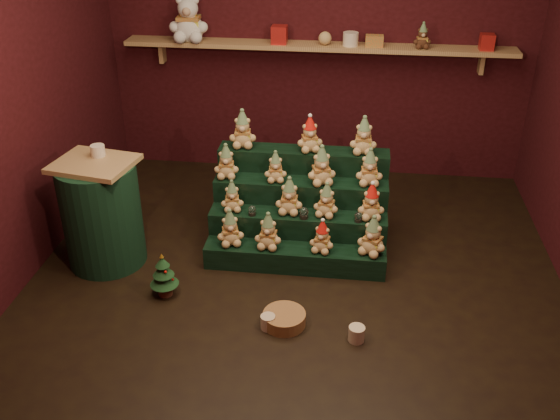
# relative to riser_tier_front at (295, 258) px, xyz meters

# --- Properties ---
(ground) EXTENTS (4.00, 4.00, 0.00)m
(ground) POSITION_rel_riser_tier_front_xyz_m (0.02, -0.16, -0.09)
(ground) COLOR black
(ground) RESTS_ON ground
(back_wall) EXTENTS (4.00, 0.10, 2.80)m
(back_wall) POSITION_rel_riser_tier_front_xyz_m (0.02, 1.89, 1.31)
(back_wall) COLOR black
(back_wall) RESTS_ON ground
(front_wall) EXTENTS (4.00, 0.10, 2.80)m
(front_wall) POSITION_rel_riser_tier_front_xyz_m (0.02, -2.21, 1.31)
(front_wall) COLOR black
(front_wall) RESTS_ON ground
(left_wall) EXTENTS (0.10, 4.00, 2.80)m
(left_wall) POSITION_rel_riser_tier_front_xyz_m (-2.03, -0.16, 1.31)
(left_wall) COLOR black
(left_wall) RESTS_ON ground
(back_shelf) EXTENTS (3.60, 0.26, 0.24)m
(back_shelf) POSITION_rel_riser_tier_front_xyz_m (0.02, 1.71, 1.20)
(back_shelf) COLOR tan
(back_shelf) RESTS_ON ground
(riser_tier_front) EXTENTS (1.40, 0.22, 0.18)m
(riser_tier_front) POSITION_rel_riser_tier_front_xyz_m (0.00, 0.00, 0.00)
(riser_tier_front) COLOR black
(riser_tier_front) RESTS_ON ground
(riser_tier_midfront) EXTENTS (1.40, 0.22, 0.36)m
(riser_tier_midfront) POSITION_rel_riser_tier_front_xyz_m (0.00, 0.22, 0.09)
(riser_tier_midfront) COLOR black
(riser_tier_midfront) RESTS_ON ground
(riser_tier_midback) EXTENTS (1.40, 0.22, 0.54)m
(riser_tier_midback) POSITION_rel_riser_tier_front_xyz_m (0.00, 0.44, 0.18)
(riser_tier_midback) COLOR black
(riser_tier_midback) RESTS_ON ground
(riser_tier_back) EXTENTS (1.40, 0.22, 0.72)m
(riser_tier_back) POSITION_rel_riser_tier_front_xyz_m (0.00, 0.66, 0.27)
(riser_tier_back) COLOR black
(riser_tier_back) RESTS_ON ground
(teddy_0) EXTENTS (0.25, 0.24, 0.29)m
(teddy_0) POSITION_rel_riser_tier_front_xyz_m (-0.50, 0.01, 0.23)
(teddy_0) COLOR tan
(teddy_0) RESTS_ON riser_tier_front
(teddy_1) EXTENTS (0.22, 0.20, 0.29)m
(teddy_1) POSITION_rel_riser_tier_front_xyz_m (-0.20, -0.00, 0.23)
(teddy_1) COLOR tan
(teddy_1) RESTS_ON riser_tier_front
(teddy_2) EXTENTS (0.22, 0.20, 0.26)m
(teddy_2) POSITION_rel_riser_tier_front_xyz_m (0.21, -0.01, 0.22)
(teddy_2) COLOR tan
(teddy_2) RESTS_ON riser_tier_front
(teddy_3) EXTENTS (0.29, 0.28, 0.31)m
(teddy_3) POSITION_rel_riser_tier_front_xyz_m (0.59, 0.01, 0.25)
(teddy_3) COLOR tan
(teddy_3) RESTS_ON riser_tier_front
(teddy_4) EXTENTS (0.21, 0.19, 0.25)m
(teddy_4) POSITION_rel_riser_tier_front_xyz_m (-0.52, 0.22, 0.40)
(teddy_4) COLOR tan
(teddy_4) RESTS_ON riser_tier_midfront
(teddy_5) EXTENTS (0.22, 0.20, 0.30)m
(teddy_5) POSITION_rel_riser_tier_front_xyz_m (-0.07, 0.24, 0.42)
(teddy_5) COLOR tan
(teddy_5) RESTS_ON riser_tier_midfront
(teddy_6) EXTENTS (0.23, 0.21, 0.27)m
(teddy_6) POSITION_rel_riser_tier_front_xyz_m (0.22, 0.23, 0.41)
(teddy_6) COLOR tan
(teddy_6) RESTS_ON riser_tier_midfront
(teddy_7) EXTENTS (0.23, 0.21, 0.29)m
(teddy_7) POSITION_rel_riser_tier_front_xyz_m (0.56, 0.23, 0.41)
(teddy_7) COLOR tan
(teddy_7) RESTS_ON riser_tier_midfront
(teddy_8) EXTENTS (0.22, 0.20, 0.28)m
(teddy_8) POSITION_rel_riser_tier_front_xyz_m (-0.60, 0.44, 0.59)
(teddy_8) COLOR tan
(teddy_8) RESTS_ON riser_tier_midback
(teddy_9) EXTENTS (0.20, 0.18, 0.25)m
(teddy_9) POSITION_rel_riser_tier_front_xyz_m (-0.20, 0.42, 0.57)
(teddy_9) COLOR tan
(teddy_9) RESTS_ON riser_tier_midback
(teddy_10) EXTENTS (0.27, 0.26, 0.31)m
(teddy_10) POSITION_rel_riser_tier_front_xyz_m (0.16, 0.42, 0.61)
(teddy_10) COLOR tan
(teddy_10) RESTS_ON riser_tier_midback
(teddy_11) EXTENTS (0.22, 0.20, 0.30)m
(teddy_11) POSITION_rel_riser_tier_front_xyz_m (0.54, 0.46, 0.60)
(teddy_11) COLOR tan
(teddy_11) RESTS_ON riser_tier_midback
(teddy_12) EXTENTS (0.24, 0.22, 0.31)m
(teddy_12) POSITION_rel_riser_tier_front_xyz_m (-0.50, 0.66, 0.78)
(teddy_12) COLOR tan
(teddy_12) RESTS_ON riser_tier_back
(teddy_13) EXTENTS (0.25, 0.23, 0.29)m
(teddy_13) POSITION_rel_riser_tier_front_xyz_m (0.05, 0.64, 0.77)
(teddy_13) COLOR tan
(teddy_13) RESTS_ON riser_tier_back
(teddy_14) EXTENTS (0.22, 0.20, 0.30)m
(teddy_14) POSITION_rel_riser_tier_front_xyz_m (0.48, 0.65, 0.78)
(teddy_14) COLOR tan
(teddy_14) RESTS_ON riser_tier_back
(snow_globe_a) EXTENTS (0.06, 0.06, 0.08)m
(snow_globe_a) POSITION_rel_riser_tier_front_xyz_m (-0.35, 0.16, 0.31)
(snow_globe_a) COLOR black
(snow_globe_a) RESTS_ON riser_tier_midfront
(snow_globe_b) EXTENTS (0.07, 0.07, 0.09)m
(snow_globe_b) POSITION_rel_riser_tier_front_xyz_m (0.05, 0.16, 0.32)
(snow_globe_b) COLOR black
(snow_globe_b) RESTS_ON riser_tier_midfront
(snow_globe_c) EXTENTS (0.06, 0.06, 0.08)m
(snow_globe_c) POSITION_rel_riser_tier_front_xyz_m (0.47, 0.16, 0.31)
(snow_globe_c) COLOR black
(snow_globe_c) RESTS_ON riser_tier_midfront
(side_table) EXTENTS (0.63, 0.60, 0.86)m
(side_table) POSITION_rel_riser_tier_front_xyz_m (-1.48, -0.07, 0.34)
(side_table) COLOR tan
(side_table) RESTS_ON ground
(table_ornament) EXTENTS (0.11, 0.11, 0.08)m
(table_ornament) POSITION_rel_riser_tier_front_xyz_m (-1.48, 0.03, 0.81)
(table_ornament) COLOR beige
(table_ornament) RESTS_ON side_table
(mini_christmas_tree) EXTENTS (0.21, 0.21, 0.35)m
(mini_christmas_tree) POSITION_rel_riser_tier_front_xyz_m (-0.91, -0.46, 0.08)
(mini_christmas_tree) COLOR #4D281B
(mini_christmas_tree) RESTS_ON ground
(mug_left) EXTENTS (0.10, 0.10, 0.10)m
(mug_left) POSITION_rel_riser_tier_front_xyz_m (-0.11, -0.74, -0.04)
(mug_left) COLOR beige
(mug_left) RESTS_ON ground
(mug_right) EXTENTS (0.11, 0.11, 0.11)m
(mug_right) POSITION_rel_riser_tier_front_xyz_m (0.49, -0.80, -0.04)
(mug_right) COLOR beige
(mug_right) RESTS_ON ground
(wicker_basket) EXTENTS (0.33, 0.33, 0.09)m
(wicker_basket) POSITION_rel_riser_tier_front_xyz_m (-0.00, -0.69, -0.04)
(wicker_basket) COLOR #9B6C3E
(wicker_basket) RESTS_ON ground
(white_bear) EXTENTS (0.39, 0.36, 0.51)m
(white_bear) POSITION_rel_riser_tier_front_xyz_m (-1.17, 1.68, 1.48)
(white_bear) COLOR silver
(white_bear) RESTS_ON back_shelf
(brown_bear) EXTENTS (0.17, 0.16, 0.22)m
(brown_bear) POSITION_rel_riser_tier_front_xyz_m (0.96, 1.68, 1.34)
(brown_bear) COLOR #4C2A19
(brown_bear) RESTS_ON back_shelf
(gift_tin_red_a) EXTENTS (0.14, 0.14, 0.16)m
(gift_tin_red_a) POSITION_rel_riser_tier_front_xyz_m (-0.33, 1.69, 1.31)
(gift_tin_red_a) COLOR red
(gift_tin_red_a) RESTS_ON back_shelf
(gift_tin_cream) EXTENTS (0.14, 0.14, 0.12)m
(gift_tin_cream) POSITION_rel_riser_tier_front_xyz_m (0.32, 1.69, 1.29)
(gift_tin_cream) COLOR beige
(gift_tin_cream) RESTS_ON back_shelf
(gift_tin_red_b) EXTENTS (0.12, 0.12, 0.14)m
(gift_tin_red_b) POSITION_rel_riser_tier_front_xyz_m (1.52, 1.69, 1.30)
(gift_tin_red_b) COLOR red
(gift_tin_red_b) RESTS_ON back_shelf
(shelf_plush_ball) EXTENTS (0.12, 0.12, 0.12)m
(shelf_plush_ball) POSITION_rel_riser_tier_front_xyz_m (0.09, 1.69, 1.29)
(shelf_plush_ball) COLOR tan
(shelf_plush_ball) RESTS_ON back_shelf
(scarf_gift_box) EXTENTS (0.16, 0.10, 0.10)m
(scarf_gift_box) POSITION_rel_riser_tier_front_xyz_m (0.54, 1.69, 1.28)
(scarf_gift_box) COLOR #D6551E
(scarf_gift_box) RESTS_ON back_shelf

